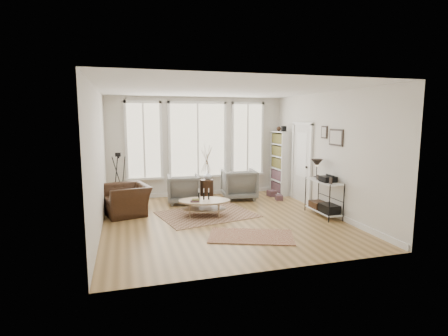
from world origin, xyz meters
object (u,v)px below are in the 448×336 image
object	(u,v)px
bookcase	(280,163)
accent_chair	(127,200)
low_shelf	(324,194)
armchair_right	(239,184)
armchair_left	(183,189)
coffee_table	(204,204)
side_table	(207,173)

from	to	relation	value
bookcase	accent_chair	bearing A→B (deg)	-165.97
low_shelf	accent_chair	xyz separation A→B (m)	(-4.45, 1.39, -0.16)
accent_chair	armchair_right	bearing A→B (deg)	90.80
bookcase	armchair_left	distance (m)	3.11
low_shelf	accent_chair	bearing A→B (deg)	162.63
low_shelf	armchair_left	distance (m)	3.67
bookcase	coffee_table	size ratio (longest dim) A/B	1.53
bookcase	accent_chair	xyz separation A→B (m)	(-4.51, -1.13, -0.60)
low_shelf	coffee_table	size ratio (longest dim) A/B	0.97
low_shelf	coffee_table	xyz separation A→B (m)	(-2.71, 0.73, -0.21)
side_table	accent_chair	xyz separation A→B (m)	(-2.19, -0.99, -0.40)
coffee_table	side_table	world-z (taller)	side_table
coffee_table	armchair_right	xyz separation A→B (m)	(1.35, 1.46, 0.13)
bookcase	side_table	size ratio (longest dim) A/B	1.31
accent_chair	side_table	bearing A→B (deg)	100.48
low_shelf	armchair_left	xyz separation A→B (m)	(-2.97, 2.15, -0.12)
bookcase	accent_chair	world-z (taller)	bookcase
armchair_right	coffee_table	bearing A→B (deg)	53.69
coffee_table	side_table	bearing A→B (deg)	74.75
accent_chair	low_shelf	bearing A→B (deg)	58.89
side_table	accent_chair	size ratio (longest dim) A/B	1.44
low_shelf	armchair_right	bearing A→B (deg)	121.94
bookcase	side_table	world-z (taller)	bookcase
accent_chair	bookcase	bearing A→B (deg)	90.29
bookcase	armchair_right	xyz separation A→B (m)	(-1.42, -0.33, -0.53)
low_shelf	armchair_right	world-z (taller)	low_shelf
bookcase	coffee_table	distance (m)	3.36
armchair_left	coffee_table	bearing A→B (deg)	105.87
bookcase	armchair_right	world-z (taller)	bookcase
coffee_table	side_table	distance (m)	1.77
bookcase	low_shelf	world-z (taller)	bookcase
low_shelf	side_table	world-z (taller)	side_table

